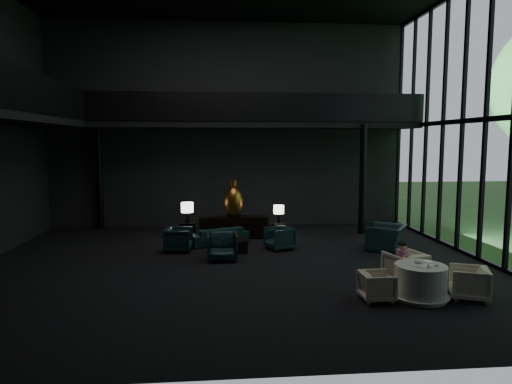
{
  "coord_description": "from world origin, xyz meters",
  "views": [
    {
      "loc": [
        -0.56,
        -12.18,
        3.39
      ],
      "look_at": [
        0.58,
        0.5,
        1.97
      ],
      "focal_mm": 32.0,
      "sensor_mm": 36.0,
      "label": 1
    }
  ],
  "objects": [
    {
      "name": "floor",
      "position": [
        0.0,
        0.0,
        0.0
      ],
      "size": [
        14.0,
        12.0,
        0.02
      ],
      "primitive_type": "cube",
      "color": "black",
      "rests_on": "ground"
    },
    {
      "name": "wall_back",
      "position": [
        0.0,
        6.0,
        4.0
      ],
      "size": [
        14.0,
        0.04,
        8.0
      ],
      "primitive_type": "cube",
      "color": "black",
      "rests_on": "ground"
    },
    {
      "name": "wall_front",
      "position": [
        0.0,
        -6.0,
        4.0
      ],
      "size": [
        14.0,
        0.04,
        8.0
      ],
      "primitive_type": "cube",
      "color": "black",
      "rests_on": "ground"
    },
    {
      "name": "curtain_wall",
      "position": [
        6.95,
        0.0,
        4.0
      ],
      "size": [
        0.2,
        12.0,
        8.0
      ],
      "primitive_type": null,
      "color": "black",
      "rests_on": "ground"
    },
    {
      "name": "mezzanine_back",
      "position": [
        1.0,
        5.0,
        4.0
      ],
      "size": [
        12.0,
        2.0,
        0.25
      ],
      "primitive_type": "cube",
      "color": "black",
      "rests_on": "wall_back"
    },
    {
      "name": "railing_left",
      "position": [
        -5.0,
        0.0,
        4.6
      ],
      "size": [
        0.06,
        12.0,
        1.0
      ],
      "primitive_type": "cube",
      "color": "black",
      "rests_on": "mezzanine_left"
    },
    {
      "name": "railing_back",
      "position": [
        1.0,
        4.0,
        4.6
      ],
      "size": [
        12.0,
        0.06,
        1.0
      ],
      "primitive_type": "cube",
      "color": "black",
      "rests_on": "mezzanine_back"
    },
    {
      "name": "column_nw",
      "position": [
        -5.0,
        5.7,
        2.0
      ],
      "size": [
        0.24,
        0.24,
        4.0
      ],
      "primitive_type": "cylinder",
      "color": "black",
      "rests_on": "floor"
    },
    {
      "name": "column_ne",
      "position": [
        4.8,
        4.0,
        2.0
      ],
      "size": [
        0.24,
        0.24,
        4.0
      ],
      "primitive_type": "cylinder",
      "color": "black",
      "rests_on": "floor"
    },
    {
      "name": "console",
      "position": [
        0.06,
        3.61,
        0.38
      ],
      "size": [
        2.41,
        0.55,
        0.77
      ],
      "primitive_type": "cube",
      "color": "black",
      "rests_on": "floor"
    },
    {
      "name": "bronze_urn",
      "position": [
        0.06,
        3.63,
        1.31
      ],
      "size": [
        0.68,
        0.68,
        1.28
      ],
      "color": "olive",
      "rests_on": "console"
    },
    {
      "name": "side_table_left",
      "position": [
        -1.54,
        3.63,
        0.29
      ],
      "size": [
        0.54,
        0.54,
        0.59
      ],
      "primitive_type": "cube",
      "color": "black",
      "rests_on": "floor"
    },
    {
      "name": "table_lamp_left",
      "position": [
        -1.54,
        3.49,
        1.1
      ],
      "size": [
        0.42,
        0.42,
        0.71
      ],
      "color": "black",
      "rests_on": "side_table_left"
    },
    {
      "name": "side_table_right",
      "position": [
        1.66,
        3.51,
        0.26
      ],
      "size": [
        0.47,
        0.47,
        0.52
      ],
      "primitive_type": "cube",
      "color": "black",
      "rests_on": "floor"
    },
    {
      "name": "table_lamp_right",
      "position": [
        1.66,
        3.65,
        0.96
      ],
      "size": [
        0.37,
        0.37,
        0.62
      ],
      "color": "black",
      "rests_on": "side_table_right"
    },
    {
      "name": "sofa",
      "position": [
        -0.49,
        2.7,
        0.36
      ],
      "size": [
        1.9,
        1.22,
        0.72
      ],
      "primitive_type": "imported",
      "rotation": [
        0.0,
        0.0,
        3.55
      ],
      "color": "black",
      "rests_on": "floor"
    },
    {
      "name": "lounge_armchair_west",
      "position": [
        -1.71,
        1.81,
        0.42
      ],
      "size": [
        0.84,
        0.89,
        0.84
      ],
      "primitive_type": "imported",
      "rotation": [
        0.0,
        0.0,
        1.48
      ],
      "color": "black",
      "rests_on": "floor"
    },
    {
      "name": "lounge_armchair_east",
      "position": [
        1.43,
        1.78,
        0.39
      ],
      "size": [
        0.94,
        0.96,
        0.78
      ],
      "primitive_type": "imported",
      "rotation": [
        0.0,
        0.0,
        -1.2
      ],
      "color": "black",
      "rests_on": "floor"
    },
    {
      "name": "lounge_armchair_south",
      "position": [
        -0.38,
        0.64,
        0.48
      ],
      "size": [
        0.94,
        0.88,
        0.96
      ],
      "primitive_type": "imported",
      "rotation": [
        0.0,
        0.0,
        0.0
      ],
      "color": "black",
      "rests_on": "floor"
    },
    {
      "name": "window_armchair",
      "position": [
        4.76,
        1.42,
        0.58
      ],
      "size": [
        1.47,
        1.59,
        1.17
      ],
      "primitive_type": "imported",
      "rotation": [
        0.0,
        0.0,
        -2.16
      ],
      "color": "black",
      "rests_on": "floor"
    },
    {
      "name": "coffee_table",
      "position": [
        -0.11,
        1.61,
        0.19
      ],
      "size": [
        1.02,
        1.02,
        0.38
      ],
      "primitive_type": "cube",
      "rotation": [
        0.0,
        0.0,
        0.23
      ],
      "color": "black",
      "rests_on": "floor"
    },
    {
      "name": "dining_table",
      "position": [
        3.82,
        -2.99,
        0.33
      ],
      "size": [
        1.24,
        1.24,
        0.75
      ],
      "color": "white",
      "rests_on": "floor"
    },
    {
      "name": "dining_chair_north",
      "position": [
        3.95,
        -1.9,
        0.46
      ],
      "size": [
        1.08,
        1.04,
        0.91
      ],
      "primitive_type": "imported",
      "rotation": [
        0.0,
        0.0,
        3.41
      ],
      "color": "beige",
      "rests_on": "floor"
    },
    {
      "name": "dining_chair_east",
      "position": [
        4.87,
        -3.09,
        0.39
      ],
      "size": [
        0.94,
        0.96,
        0.77
      ],
      "primitive_type": "imported",
      "rotation": [
        0.0,
        0.0,
        -1.96
      ],
      "color": "beige",
      "rests_on": "floor"
    },
    {
      "name": "dining_chair_west",
      "position": [
        2.86,
        -3.0,
        0.3
      ],
      "size": [
        0.56,
        0.59,
        0.6
      ],
      "primitive_type": "imported",
      "rotation": [
        0.0,
        0.0,
        1.58
      ],
      "color": "silver",
      "rests_on": "floor"
    },
    {
      "name": "child",
      "position": [
        3.8,
        -2.05,
        0.75
      ],
      "size": [
        0.29,
        0.29,
        0.61
      ],
      "rotation": [
        0.0,
        0.0,
        3.14
      ],
      "color": "pink",
      "rests_on": "dining_chair_north"
    },
    {
      "name": "plate_a",
      "position": [
        3.72,
        -3.08,
        0.76
      ],
      "size": [
        0.3,
        0.3,
        0.02
      ],
      "primitive_type": "cylinder",
      "rotation": [
        0.0,
        0.0,
        0.26
      ],
      "color": "white",
      "rests_on": "dining_table"
    },
    {
      "name": "plate_b",
      "position": [
        4.09,
        -2.77,
        0.76
      ],
      "size": [
        0.24,
        0.24,
        0.02
      ],
      "primitive_type": "cylinder",
      "rotation": [
        0.0,
        0.0,
        0.1
      ],
      "color": "white",
      "rests_on": "dining_table"
    },
    {
      "name": "saucer",
      "position": [
        3.99,
        -3.11,
        0.76
      ],
      "size": [
        0.19,
        0.19,
        0.01
      ],
      "primitive_type": "cylinder",
      "rotation": [
        0.0,
        0.0,
        0.3
      ],
      "color": "white",
      "rests_on": "dining_table"
    },
    {
      "name": "coffee_cup",
      "position": [
        4.09,
        -3.16,
        0.79
      ],
      "size": [
        0.09,
        0.09,
        0.05
      ],
      "primitive_type": "cylinder",
      "rotation": [
        0.0,
        0.0,
        0.4
      ],
      "color": "white",
      "rests_on": "saucer"
    },
    {
      "name": "cereal_bowl",
      "position": [
        3.8,
        -2.9,
        0.79
      ],
      "size": [
        0.17,
        0.17,
        0.09
      ],
      "primitive_type": "ellipsoid",
      "color": "white",
      "rests_on": "dining_table"
    },
    {
      "name": "cream_pot",
      "position": [
        3.87,
        -3.24,
        0.79
      ],
      "size": [
        0.07,
        0.07,
        0.07
      ],
      "primitive_type": "cylinder",
      "rotation": [
        0.0,
        0.0,
        -0.2
      ],
      "color": "#99999E",
      "rests_on": "dining_table"
    }
  ]
}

